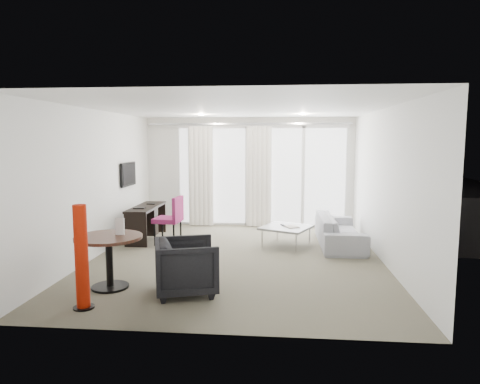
# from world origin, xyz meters

# --- Properties ---
(floor) EXTENTS (5.00, 6.00, 0.00)m
(floor) POSITION_xyz_m (0.00, 0.00, 0.00)
(floor) COLOR #5D5847
(floor) RESTS_ON ground
(ceiling) EXTENTS (5.00, 6.00, 0.00)m
(ceiling) POSITION_xyz_m (0.00, 0.00, 2.60)
(ceiling) COLOR white
(ceiling) RESTS_ON ground
(wall_left) EXTENTS (0.00, 6.00, 2.60)m
(wall_left) POSITION_xyz_m (-2.50, 0.00, 1.30)
(wall_left) COLOR silver
(wall_left) RESTS_ON ground
(wall_right) EXTENTS (0.00, 6.00, 2.60)m
(wall_right) POSITION_xyz_m (2.50, 0.00, 1.30)
(wall_right) COLOR silver
(wall_right) RESTS_ON ground
(wall_front) EXTENTS (5.00, 0.00, 2.60)m
(wall_front) POSITION_xyz_m (0.00, -3.00, 1.30)
(wall_front) COLOR silver
(wall_front) RESTS_ON ground
(window_panel) EXTENTS (4.00, 0.02, 2.38)m
(window_panel) POSITION_xyz_m (0.30, 2.98, 1.20)
(window_panel) COLOR white
(window_panel) RESTS_ON ground
(window_frame) EXTENTS (4.10, 0.06, 2.44)m
(window_frame) POSITION_xyz_m (0.30, 2.97, 1.20)
(window_frame) COLOR white
(window_frame) RESTS_ON ground
(curtain_left) EXTENTS (0.60, 0.20, 2.38)m
(curtain_left) POSITION_xyz_m (-1.15, 2.82, 1.20)
(curtain_left) COLOR white
(curtain_left) RESTS_ON ground
(curtain_right) EXTENTS (0.60, 0.20, 2.38)m
(curtain_right) POSITION_xyz_m (0.25, 2.82, 1.20)
(curtain_right) COLOR white
(curtain_right) RESTS_ON ground
(curtain_track) EXTENTS (4.80, 0.04, 0.04)m
(curtain_track) POSITION_xyz_m (0.00, 2.82, 2.45)
(curtain_track) COLOR #B2B2B7
(curtain_track) RESTS_ON ceiling
(downlight_a) EXTENTS (0.12, 0.12, 0.02)m
(downlight_a) POSITION_xyz_m (-0.90, 1.60, 2.59)
(downlight_a) COLOR #FFE0B2
(downlight_a) RESTS_ON ceiling
(downlight_b) EXTENTS (0.12, 0.12, 0.02)m
(downlight_b) POSITION_xyz_m (1.20, 1.60, 2.59)
(downlight_b) COLOR #FFE0B2
(downlight_b) RESTS_ON ceiling
(desk) EXTENTS (0.46, 1.48, 0.69)m
(desk) POSITION_xyz_m (-2.03, 1.28, 0.35)
(desk) COLOR black
(desk) RESTS_ON floor
(tv) EXTENTS (0.05, 0.80, 0.50)m
(tv) POSITION_xyz_m (-2.46, 1.45, 1.35)
(tv) COLOR black
(tv) RESTS_ON wall_left
(desk_chair) EXTENTS (0.58, 0.55, 0.97)m
(desk_chair) POSITION_xyz_m (-1.47, 0.88, 0.48)
(desk_chair) COLOR #831D50
(desk_chair) RESTS_ON floor
(round_table) EXTENTS (1.14, 1.14, 0.74)m
(round_table) POSITION_xyz_m (-1.63, -1.69, 0.37)
(round_table) COLOR #381E15
(round_table) RESTS_ON floor
(menu_card) EXTENTS (0.13, 0.03, 0.24)m
(menu_card) POSITION_xyz_m (-1.49, -1.60, 0.72)
(menu_card) COLOR white
(menu_card) RESTS_ON round_table
(red_lamp) EXTENTS (0.29, 0.29, 1.29)m
(red_lamp) POSITION_xyz_m (-1.67, -2.43, 0.65)
(red_lamp) COLOR #A21704
(red_lamp) RESTS_ON floor
(tub_armchair) EXTENTS (1.02, 1.00, 0.74)m
(tub_armchair) POSITION_xyz_m (-0.51, -1.80, 0.37)
(tub_armchair) COLOR black
(tub_armchair) RESTS_ON floor
(coffee_table) EXTENTS (1.13, 1.13, 0.38)m
(coffee_table) POSITION_xyz_m (0.88, 0.97, 0.19)
(coffee_table) COLOR gray
(coffee_table) RESTS_ON floor
(remote) EXTENTS (0.10, 0.15, 0.02)m
(remote) POSITION_xyz_m (0.82, 1.04, 0.36)
(remote) COLOR black
(remote) RESTS_ON coffee_table
(magazine) EXTENTS (0.29, 0.32, 0.01)m
(magazine) POSITION_xyz_m (0.98, 0.93, 0.36)
(magazine) COLOR gray
(magazine) RESTS_ON coffee_table
(sofa) EXTENTS (0.79, 2.02, 0.59)m
(sofa) POSITION_xyz_m (1.93, 1.13, 0.30)
(sofa) COLOR #92939B
(sofa) RESTS_ON floor
(terrace_slab) EXTENTS (5.60, 3.00, 0.12)m
(terrace_slab) POSITION_xyz_m (0.30, 4.50, -0.06)
(terrace_slab) COLOR #4D4D50
(terrace_slab) RESTS_ON ground
(rattan_chair_a) EXTENTS (0.72, 0.72, 0.87)m
(rattan_chair_a) POSITION_xyz_m (0.96, 4.24, 0.44)
(rattan_chair_a) COLOR brown
(rattan_chair_a) RESTS_ON terrace_slab
(rattan_chair_b) EXTENTS (0.68, 0.68, 0.77)m
(rattan_chair_b) POSITION_xyz_m (2.07, 4.82, 0.38)
(rattan_chair_b) COLOR brown
(rattan_chair_b) RESTS_ON terrace_slab
(rattan_table) EXTENTS (0.71, 0.71, 0.56)m
(rattan_table) POSITION_xyz_m (1.19, 4.14, 0.28)
(rattan_table) COLOR brown
(rattan_table) RESTS_ON terrace_slab
(balustrade) EXTENTS (5.50, 0.06, 1.05)m
(balustrade) POSITION_xyz_m (0.30, 5.95, 0.50)
(balustrade) COLOR #B2B2B7
(balustrade) RESTS_ON terrace_slab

